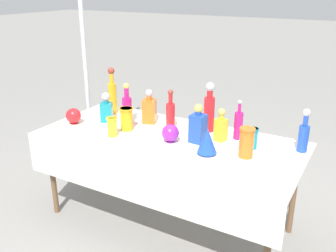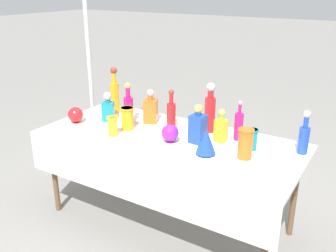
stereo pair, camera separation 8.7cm
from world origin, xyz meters
The scene contains 21 objects.
ground_plane centered at (0.00, 0.00, 0.00)m, with size 40.00×40.00×0.00m, color gray.
display_table centered at (0.00, -0.04, 0.70)m, with size 2.03×0.93×0.76m.
tall_bottle_0 centered at (0.94, 0.26, 0.89)m, with size 0.07×0.07×0.32m.
tall_bottle_1 centered at (0.21, 0.30, 0.94)m, with size 0.09×0.09×0.40m.
tall_bottle_2 centered at (-0.73, 0.27, 0.94)m, with size 0.08×0.08×0.42m.
tall_bottle_3 centered at (-0.46, 0.11, 0.90)m, with size 0.08×0.08×0.35m.
tall_bottle_4 centered at (-0.07, 0.16, 0.89)m, with size 0.07×0.07×0.34m.
tall_bottle_5 centered at (0.47, 0.26, 0.88)m, with size 0.07×0.07×0.31m.
square_decanter_0 centered at (0.37, 0.16, 0.87)m, with size 0.09×0.09×0.26m.
square_decanter_1 centered at (0.23, 0.05, 0.89)m, with size 0.11×0.11×0.30m.
square_decanter_2 centered at (-0.31, 0.23, 0.88)m, with size 0.14×0.14×0.29m.
square_decanter_3 centered at (-0.65, 0.07, 0.87)m, with size 0.13×0.13×0.26m.
slender_vase_0 centered at (0.62, 0.14, 0.84)m, with size 0.08×0.08×0.15m.
slender_vase_1 centered at (-0.38, -0.01, 0.86)m, with size 0.11×0.11×0.19m.
slender_vase_2 centered at (0.63, -0.02, 0.87)m, with size 0.11×0.11×0.21m.
slender_vase_3 centered at (-0.40, -0.18, 0.84)m, with size 0.09×0.09×0.15m.
fluted_vase_0 centered at (0.38, -0.11, 0.86)m, with size 0.14×0.14×0.19m.
round_bowl_0 centered at (-0.85, -0.12, 0.83)m, with size 0.13×0.13×0.14m.
round_bowl_1 centered at (0.05, -0.06, 0.83)m, with size 0.13×0.13×0.14m.
price_tag_left centered at (0.07, -0.42, 0.78)m, with size 0.06×0.01×0.04m, color white.
canopy_pole centered at (-1.29, 0.56, 1.03)m, with size 0.18×0.18×2.59m.
Camera 2 is at (1.39, -2.27, 1.88)m, focal length 40.00 mm.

